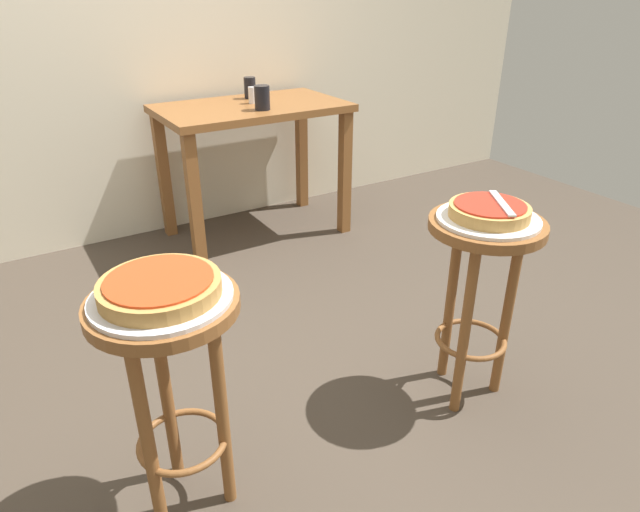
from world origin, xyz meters
The scene contains 12 objects.
ground_plane centered at (0.00, 0.00, 0.00)m, with size 6.00×6.00×0.00m, color #42382D.
stool_foreground centered at (0.65, -0.48, 0.51)m, with size 0.38×0.38×0.70m.
serving_plate_foreground centered at (0.65, -0.48, 0.70)m, with size 0.33×0.33×0.01m, color silver.
pizza_foreground centered at (0.65, -0.48, 0.73)m, with size 0.26×0.26×0.05m.
stool_middle centered at (-0.40, -0.42, 0.51)m, with size 0.38×0.38×0.70m.
serving_plate_middle centered at (-0.40, -0.42, 0.70)m, with size 0.35×0.35×0.01m, color silver.
pizza_middle centered at (-0.40, -0.42, 0.73)m, with size 0.30×0.30×0.05m.
dining_table centered at (0.62, 1.24, 0.64)m, with size 1.02×0.61×0.77m.
cup_near_edge centered at (0.61, 1.09, 0.83)m, with size 0.08×0.08×0.12m, color black.
cup_far_edge centered at (0.69, 1.40, 0.83)m, with size 0.07×0.07×0.12m, color black.
condiment_shaker centered at (0.64, 1.27, 0.82)m, with size 0.04×0.04×0.09m, color white.
pizza_server_knife centered at (0.68, -0.50, 0.76)m, with size 0.22×0.02×0.01m, color silver.
Camera 1 is at (-0.68, -1.61, 1.40)m, focal length 31.19 mm.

